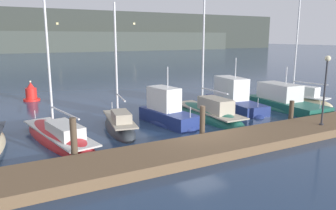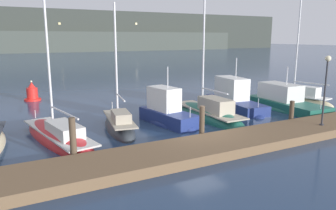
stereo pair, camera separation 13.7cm
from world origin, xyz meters
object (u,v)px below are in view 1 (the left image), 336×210
(motorboat_berth_7, at_px, (234,103))
(motorboat_berth_8, at_px, (284,104))
(channel_buoy, at_px, (31,94))
(sailboat_berth_4, at_px, (120,127))
(motorboat_berth_5, at_px, (168,117))
(sailboat_berth_9, at_px, (298,100))
(dock_lamppost, at_px, (326,79))
(sailboat_berth_3, at_px, (59,139))
(sailboat_berth_6, at_px, (208,116))

(motorboat_berth_7, relative_size, motorboat_berth_8, 0.93)
(channel_buoy, bearing_deg, motorboat_berth_7, -39.18)
(sailboat_berth_4, distance_m, motorboat_berth_8, 12.98)
(motorboat_berth_5, xyz_separation_m, sailboat_berth_9, (13.02, 1.05, -0.21))
(motorboat_berth_8, bearing_deg, dock_lamppost, -119.68)
(sailboat_berth_3, relative_size, motorboat_berth_8, 1.53)
(sailboat_berth_6, xyz_separation_m, motorboat_berth_7, (3.51, 1.57, 0.32))
(sailboat_berth_3, relative_size, motorboat_berth_5, 2.23)
(sailboat_berth_9, height_order, channel_buoy, sailboat_berth_9)
(motorboat_berth_5, bearing_deg, motorboat_berth_8, -1.77)
(sailboat_berth_4, bearing_deg, motorboat_berth_7, 7.88)
(motorboat_berth_5, xyz_separation_m, motorboat_berth_8, (9.87, -0.31, -0.08))
(motorboat_berth_8, bearing_deg, sailboat_berth_4, 177.84)
(sailboat_berth_3, bearing_deg, motorboat_berth_8, 0.14)
(sailboat_berth_3, distance_m, motorboat_berth_5, 6.66)
(sailboat_berth_9, bearing_deg, motorboat_berth_7, 175.94)
(sailboat_berth_4, xyz_separation_m, motorboat_berth_5, (3.11, -0.18, 0.28))
(channel_buoy, bearing_deg, dock_lamppost, -53.58)
(sailboat_berth_3, xyz_separation_m, dock_lamppost, (13.35, -5.49, 2.95))
(sailboat_berth_4, xyz_separation_m, motorboat_berth_8, (12.97, -0.49, 0.20))
(sailboat_berth_4, bearing_deg, motorboat_berth_5, -3.37)
(sailboat_berth_6, xyz_separation_m, motorboat_berth_8, (6.87, -0.25, 0.17))
(motorboat_berth_8, bearing_deg, motorboat_berth_5, 178.23)
(sailboat_berth_3, relative_size, motorboat_berth_7, 1.64)
(sailboat_berth_9, relative_size, dock_lamppost, 2.47)
(sailboat_berth_4, bearing_deg, motorboat_berth_8, -2.16)
(sailboat_berth_4, relative_size, sailboat_berth_6, 0.69)
(sailboat_berth_4, height_order, motorboat_berth_7, sailboat_berth_4)
(channel_buoy, bearing_deg, sailboat_berth_3, -90.19)
(sailboat_berth_4, height_order, motorboat_berth_8, sailboat_berth_4)
(motorboat_berth_8, bearing_deg, channel_buoy, 142.78)
(sailboat_berth_4, relative_size, motorboat_berth_8, 1.07)
(motorboat_berth_5, relative_size, channel_buoy, 2.96)
(motorboat_berth_7, xyz_separation_m, sailboat_berth_9, (6.50, -0.46, -0.28))
(motorboat_berth_8, height_order, channel_buoy, motorboat_berth_8)
(sailboat_berth_4, height_order, sailboat_berth_6, sailboat_berth_6)
(sailboat_berth_6, bearing_deg, sailboat_berth_4, 177.79)
(motorboat_berth_8, height_order, dock_lamppost, dock_lamppost)
(sailboat_berth_4, distance_m, channel_buoy, 12.52)
(sailboat_berth_9, bearing_deg, motorboat_berth_8, -156.67)
(motorboat_berth_8, bearing_deg, motorboat_berth_7, 151.52)
(dock_lamppost, bearing_deg, channel_buoy, 126.42)
(sailboat_berth_3, distance_m, dock_lamppost, 14.74)
(sailboat_berth_9, xyz_separation_m, channel_buoy, (-19.61, 11.15, 0.43))
(motorboat_berth_8, distance_m, dock_lamppost, 6.93)
(sailboat_berth_6, relative_size, motorboat_berth_8, 1.56)
(motorboat_berth_5, bearing_deg, sailboat_berth_9, 4.62)
(motorboat_berth_8, bearing_deg, sailboat_berth_3, -179.86)
(sailboat_berth_3, distance_m, channel_buoy, 12.56)
(sailboat_berth_6, bearing_deg, sailboat_berth_3, -178.25)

